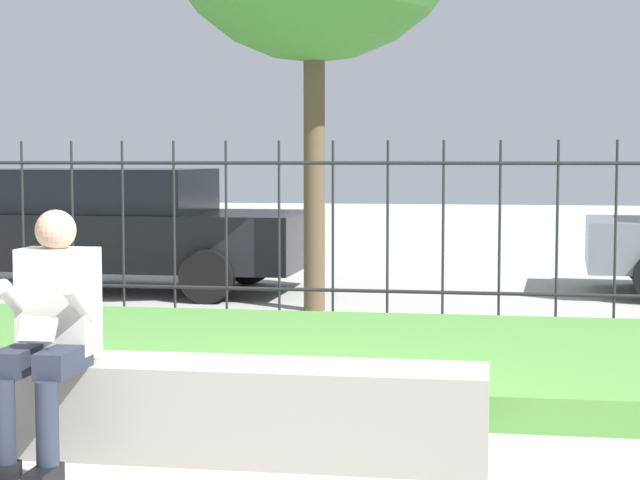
% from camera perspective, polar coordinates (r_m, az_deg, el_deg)
% --- Properties ---
extents(ground_plane, '(60.00, 60.00, 0.00)m').
position_cam_1_polar(ground_plane, '(5.69, -3.34, -11.52)').
color(ground_plane, '#B2AFA8').
extents(stone_bench, '(2.71, 0.50, 0.50)m').
position_cam_1_polar(stone_bench, '(5.67, -5.02, -9.26)').
color(stone_bench, gray).
rests_on(stone_bench, ground_plane).
extents(person_seated_reader, '(0.42, 0.73, 1.30)m').
position_cam_1_polar(person_seated_reader, '(5.57, -14.22, -4.42)').
color(person_seated_reader, black).
rests_on(person_seated_reader, ground_plane).
extents(grass_berm, '(10.02, 3.15, 0.21)m').
position_cam_1_polar(grass_berm, '(7.84, 0.30, -6.27)').
color(grass_berm, '#569342').
rests_on(grass_berm, ground_plane).
extents(iron_fence, '(8.02, 0.03, 1.71)m').
position_cam_1_polar(iron_fence, '(9.72, 2.15, 0.50)').
color(iron_fence, '#232326').
rests_on(iron_fence, ground_plane).
extents(car_parked_left, '(4.61, 2.07, 1.42)m').
position_cam_1_polar(car_parked_left, '(12.76, -11.22, 0.70)').
color(car_parked_left, black).
rests_on(car_parked_left, ground_plane).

